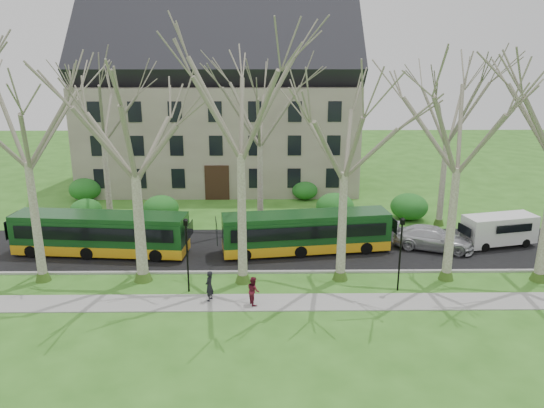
{
  "coord_description": "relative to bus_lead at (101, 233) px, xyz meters",
  "views": [
    {
      "loc": [
        -1.57,
        -28.73,
        13.46
      ],
      "look_at": [
        -1.19,
        3.0,
        4.02
      ],
      "focal_mm": 35.0,
      "sensor_mm": 36.0,
      "label": 1
    }
  ],
  "objects": [
    {
      "name": "pedestrian_a",
      "position": [
        7.92,
        -6.94,
        -0.58
      ],
      "size": [
        0.61,
        0.73,
        1.72
      ],
      "primitive_type": "imported",
      "rotation": [
        0.0,
        0.0,
        -1.94
      ],
      "color": "black",
      "rests_on": "sidewalk"
    },
    {
      "name": "van_a",
      "position": [
        27.31,
        1.22,
        -0.35
      ],
      "size": [
        5.28,
        2.9,
        2.18
      ],
      "primitive_type": null,
      "rotation": [
        0.0,
        0.0,
        0.23
      ],
      "color": "silver",
      "rests_on": "road"
    },
    {
      "name": "tree_row_far",
      "position": [
        11.27,
        6.3,
        4.5
      ],
      "size": [
        33.0,
        7.0,
        12.0
      ],
      "color": "gray",
      "rests_on": "ground"
    },
    {
      "name": "curb",
      "position": [
        12.6,
        -3.2,
        -1.43
      ],
      "size": [
        80.0,
        0.25,
        0.14
      ],
      "primitive_type": "cube",
      "color": "#A5A39E",
      "rests_on": "ground"
    },
    {
      "name": "tree_row_verge",
      "position": [
        12.6,
        -4.4,
        5.5
      ],
      "size": [
        49.0,
        7.0,
        14.0
      ],
      "color": "gray",
      "rests_on": "ground"
    },
    {
      "name": "hedges",
      "position": [
        7.94,
        9.3,
        -0.5
      ],
      "size": [
        30.6,
        8.6,
        2.0
      ],
      "color": "#1C6222",
      "rests_on": "ground"
    },
    {
      "name": "ground",
      "position": [
        12.6,
        -4.7,
        -1.5
      ],
      "size": [
        120.0,
        120.0,
        0.0
      ],
      "primitive_type": "plane",
      "color": "#336B1E",
      "rests_on": "ground"
    },
    {
      "name": "bus_follow",
      "position": [
        13.73,
        0.23,
        -0.04
      ],
      "size": [
        11.43,
        3.84,
        2.8
      ],
      "primitive_type": null,
      "rotation": [
        0.0,
        0.0,
        0.14
      ],
      "color": "#124018",
      "rests_on": "road"
    },
    {
      "name": "lamp_row",
      "position": [
        12.6,
        -5.7,
        1.07
      ],
      "size": [
        36.22,
        0.22,
        4.3
      ],
      "color": "black",
      "rests_on": "ground"
    },
    {
      "name": "bus_lead",
      "position": [
        0.0,
        0.0,
        0.0
      ],
      "size": [
        11.69,
        3.49,
        2.88
      ],
      "primitive_type": null,
      "rotation": [
        0.0,
        0.0,
        -0.1
      ],
      "color": "#124018",
      "rests_on": "road"
    },
    {
      "name": "pedestrian_b",
      "position": [
        10.34,
        -7.4,
        -0.65
      ],
      "size": [
        0.84,
        0.93,
        1.57
      ],
      "primitive_type": "imported",
      "rotation": [
        0.0,
        0.0,
        1.95
      ],
      "color": "maroon",
      "rests_on": "sidewalk"
    },
    {
      "name": "sedan",
      "position": [
        22.52,
        0.59,
        -0.66
      ],
      "size": [
        5.81,
        3.89,
        1.56
      ],
      "primitive_type": "imported",
      "rotation": [
        0.0,
        0.0,
        1.22
      ],
      "color": "silver",
      "rests_on": "road"
    },
    {
      "name": "sidewalk",
      "position": [
        12.6,
        -7.2,
        -1.47
      ],
      "size": [
        70.0,
        2.0,
        0.06
      ],
      "primitive_type": "cube",
      "color": "gray",
      "rests_on": "ground"
    },
    {
      "name": "road",
      "position": [
        12.6,
        0.8,
        -1.47
      ],
      "size": [
        80.0,
        8.0,
        0.06
      ],
      "primitive_type": "cube",
      "color": "black",
      "rests_on": "ground"
    },
    {
      "name": "building",
      "position": [
        6.6,
        19.3,
        6.57
      ],
      "size": [
        26.5,
        12.2,
        16.0
      ],
      "color": "gray",
      "rests_on": "ground"
    }
  ]
}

